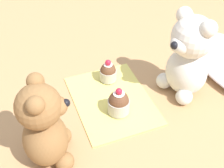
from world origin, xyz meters
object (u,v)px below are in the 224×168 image
at_px(cupcake_near_cream_bear, 108,72).
at_px(cupcake_near_tan_bear, 118,103).
at_px(teddy_bear_cream, 188,57).
at_px(teddy_bear_tan, 45,127).

xyz_separation_m(cupcake_near_cream_bear, cupcake_near_tan_bear, (0.12, -0.02, 0.00)).
height_order(teddy_bear_cream, teddy_bear_tan, teddy_bear_cream).
relative_size(teddy_bear_cream, teddy_bear_tan, 1.10).
xyz_separation_m(teddy_bear_cream, cupcake_near_tan_bear, (0.01, -0.19, -0.08)).
xyz_separation_m(teddy_bear_tan, cupcake_near_cream_bear, (-0.19, 0.20, -0.06)).
height_order(teddy_bear_cream, cupcake_near_tan_bear, teddy_bear_cream).
distance_m(teddy_bear_cream, cupcake_near_tan_bear, 0.20).
bearing_deg(teddy_bear_cream, cupcake_near_tan_bear, -99.74).
distance_m(teddy_bear_cream, cupcake_near_cream_bear, 0.21).
distance_m(teddy_bear_cream, teddy_bear_tan, 0.38).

